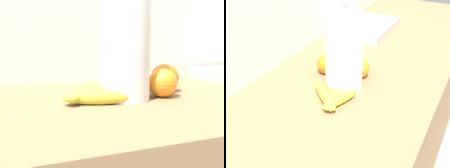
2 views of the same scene
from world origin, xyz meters
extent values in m
cube|color=olive|center=(0.00, 0.00, 0.43)|extent=(2.00, 0.64, 0.86)
cube|color=silver|center=(0.00, 0.35, 0.65)|extent=(2.40, 0.06, 1.30)
ellipsoid|color=gold|center=(-0.38, -0.03, 0.87)|extent=(0.16, 0.08, 0.03)
ellipsoid|color=gold|center=(-0.38, -0.01, 0.88)|extent=(0.18, 0.05, 0.04)
ellipsoid|color=gold|center=(-0.38, 0.00, 0.87)|extent=(0.17, 0.10, 0.04)
ellipsoid|color=gold|center=(-0.39, 0.02, 0.87)|extent=(0.15, 0.16, 0.04)
sphere|color=orange|center=(-0.26, 0.04, 0.89)|extent=(0.07, 0.07, 0.07)
sphere|color=orange|center=(-0.14, 0.06, 0.90)|extent=(0.08, 0.08, 0.08)
sphere|color=orange|center=(-0.19, -0.01, 0.89)|extent=(0.08, 0.08, 0.08)
sphere|color=orange|center=(-0.22, 0.11, 0.89)|extent=(0.08, 0.08, 0.08)
cylinder|color=white|center=(-0.30, 0.00, 1.00)|extent=(0.13, 0.13, 0.28)
cylinder|color=gray|center=(-0.30, 0.00, 1.01)|extent=(0.02, 0.02, 0.31)
cube|color=#B7BABF|center=(0.28, 0.16, 0.88)|extent=(0.35, 0.26, 0.04)
cylinder|color=#B2B2B7|center=(0.28, 0.25, 0.98)|extent=(0.02, 0.02, 0.16)
camera|label=1|loc=(-0.61, -0.67, 1.01)|focal=46.86mm
camera|label=2|loc=(-1.11, -0.40, 1.42)|focal=47.36mm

